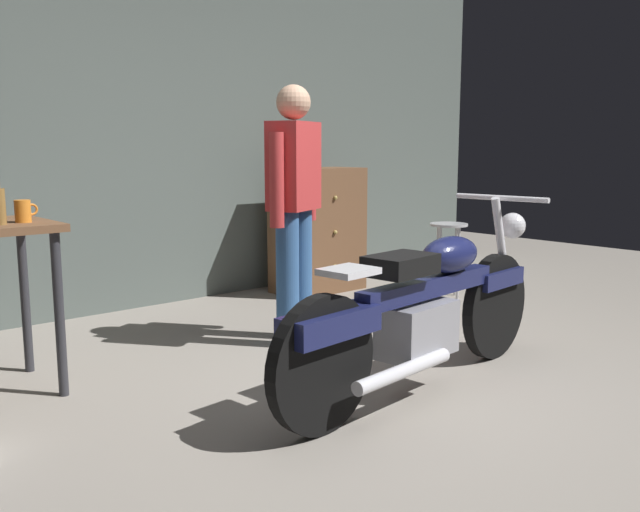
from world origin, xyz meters
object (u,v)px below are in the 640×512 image
object	(u,v)px
person_standing	(294,203)
shop_stool	(448,240)
wooden_dresser	(318,230)
mug_orange_travel	(23,211)
motorcycle	(425,307)

from	to	relation	value
person_standing	shop_stool	size ratio (longest dim) A/B	2.61
shop_stool	wooden_dresser	size ratio (longest dim) A/B	0.58
shop_stool	wooden_dresser	xyz separation A→B (m)	(-0.65, 0.95, 0.05)
mug_orange_travel	person_standing	bearing A→B (deg)	-6.44
motorcycle	shop_stool	xyz separation A→B (m)	(1.90, 1.34, 0.05)
shop_stool	mug_orange_travel	bearing A→B (deg)	-179.87
motorcycle	mug_orange_travel	bearing A→B (deg)	134.14
wooden_dresser	motorcycle	bearing A→B (deg)	-118.66
motorcycle	mug_orange_travel	xyz separation A→B (m)	(-1.58, 1.33, 0.51)
mug_orange_travel	motorcycle	bearing A→B (deg)	-40.19
mug_orange_travel	shop_stool	bearing A→B (deg)	0.13
wooden_dresser	mug_orange_travel	bearing A→B (deg)	-161.28
motorcycle	wooden_dresser	distance (m)	2.61
motorcycle	shop_stool	world-z (taller)	motorcycle
motorcycle	person_standing	distance (m)	1.24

